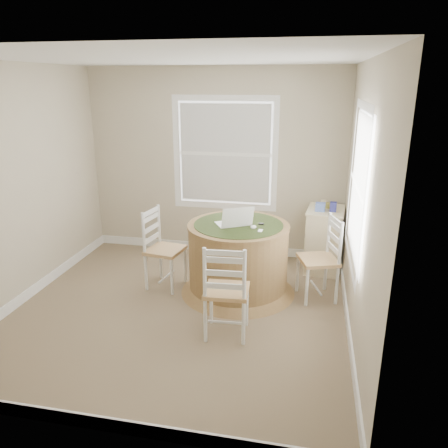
% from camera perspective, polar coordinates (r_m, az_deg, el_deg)
% --- Properties ---
extents(room, '(3.64, 3.64, 2.64)m').
position_cam_1_polar(room, '(4.55, -3.71, 4.13)').
color(room, '#856B54').
rests_on(room, ground).
extents(round_table, '(1.35, 1.35, 0.85)m').
position_cam_1_polar(round_table, '(5.12, 1.86, -4.14)').
color(round_table, brown).
rests_on(round_table, ground).
extents(chair_left, '(0.46, 0.48, 0.95)m').
position_cam_1_polar(chair_left, '(5.29, -7.69, -3.34)').
color(chair_left, white).
rests_on(chair_left, ground).
extents(chair_near, '(0.45, 0.43, 0.95)m').
position_cam_1_polar(chair_near, '(4.27, 0.35, -8.63)').
color(chair_near, white).
rests_on(chair_near, ground).
extents(chair_right, '(0.51, 0.53, 0.95)m').
position_cam_1_polar(chair_right, '(5.08, 12.19, -4.55)').
color(chair_right, white).
rests_on(chair_right, ground).
extents(laptop, '(0.48, 0.46, 0.26)m').
position_cam_1_polar(laptop, '(4.95, 1.33, 0.23)').
color(laptop, white).
rests_on(laptop, round_table).
extents(mouse, '(0.07, 0.11, 0.04)m').
position_cam_1_polar(mouse, '(4.87, 3.85, -0.40)').
color(mouse, white).
rests_on(mouse, round_table).
extents(phone, '(0.05, 0.09, 0.02)m').
position_cam_1_polar(phone, '(4.78, 4.77, -0.93)').
color(phone, '#B7BABF').
rests_on(phone, round_table).
extents(keys, '(0.06, 0.05, 0.02)m').
position_cam_1_polar(keys, '(4.99, 4.87, -0.04)').
color(keys, black).
rests_on(keys, round_table).
extents(corner_chest, '(0.52, 0.66, 0.83)m').
position_cam_1_polar(corner_chest, '(5.89, 12.88, -1.97)').
color(corner_chest, beige).
rests_on(corner_chest, ground).
extents(tissue_box, '(0.13, 0.13, 0.10)m').
position_cam_1_polar(tissue_box, '(5.66, 12.40, 2.17)').
color(tissue_box, '#607EDD').
rests_on(tissue_box, corner_chest).
extents(box_yellow, '(0.16, 0.11, 0.06)m').
position_cam_1_polar(box_yellow, '(5.84, 13.62, 2.37)').
color(box_yellow, gold).
rests_on(box_yellow, corner_chest).
extents(box_blue, '(0.09, 0.09, 0.12)m').
position_cam_1_polar(box_blue, '(5.67, 14.14, 2.18)').
color(box_blue, '#323596').
rests_on(box_blue, corner_chest).
extents(cup_cream, '(0.07, 0.07, 0.09)m').
position_cam_1_polar(cup_cream, '(5.88, 12.82, 2.69)').
color(cup_cream, beige).
rests_on(cup_cream, corner_chest).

